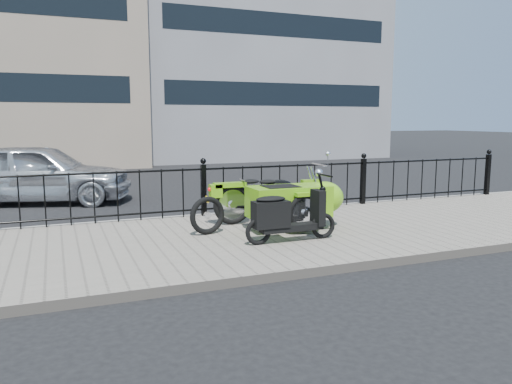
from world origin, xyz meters
name	(u,v)px	position (x,y,z in m)	size (l,w,h in m)	color
ground	(226,237)	(0.00, 0.00, 0.00)	(120.00, 120.00, 0.00)	black
sidewalk	(237,240)	(0.00, -0.50, 0.06)	(30.00, 3.80, 0.12)	gray
curb	(202,217)	(0.00, 1.44, 0.06)	(30.00, 0.10, 0.12)	gray
iron_fence	(204,191)	(0.00, 1.30, 0.59)	(14.11, 0.11, 1.08)	black
building_grey	(249,8)	(7.00, 16.99, 7.50)	(12.00, 8.01, 15.00)	gray
motorcycle_sidecar	(295,199)	(1.11, -0.26, 0.59)	(2.28, 1.48, 0.98)	black
scooter	(285,217)	(0.54, -1.12, 0.50)	(1.45, 0.42, 0.98)	black
spare_tire	(207,216)	(-0.38, -0.21, 0.42)	(0.60, 0.60, 0.09)	black
sedan_car	(39,173)	(-2.88, 4.76, 0.69)	(1.63, 4.05, 1.38)	silver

